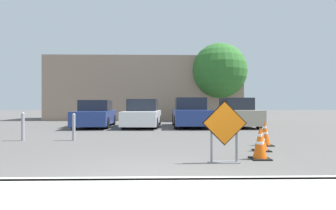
% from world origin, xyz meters
% --- Properties ---
extents(ground_plane, '(96.00, 96.00, 0.00)m').
position_xyz_m(ground_plane, '(0.00, 10.00, 0.00)').
color(ground_plane, '#565451').
extents(curb_lip, '(28.61, 0.20, 0.14)m').
position_xyz_m(curb_lip, '(0.00, 0.00, 0.07)').
color(curb_lip, '#ADAAA3').
rests_on(curb_lip, ground_plane).
extents(road_closed_sign, '(0.96, 0.20, 1.34)m').
position_xyz_m(road_closed_sign, '(1.44, 1.62, 0.72)').
color(road_closed_sign, black).
rests_on(road_closed_sign, ground_plane).
extents(traffic_cone_nearest, '(0.43, 0.43, 0.75)m').
position_xyz_m(traffic_cone_nearest, '(2.35, 2.02, 0.37)').
color(traffic_cone_nearest, black).
rests_on(traffic_cone_nearest, ground_plane).
extents(traffic_cone_second, '(0.42, 0.42, 0.61)m').
position_xyz_m(traffic_cone_second, '(2.79, 3.06, 0.30)').
color(traffic_cone_second, black).
rests_on(traffic_cone_second, ground_plane).
extents(traffic_cone_third, '(0.44, 0.44, 0.77)m').
position_xyz_m(traffic_cone_third, '(3.25, 3.99, 0.37)').
color(traffic_cone_third, black).
rests_on(traffic_cone_third, ground_plane).
extents(parked_car_nearest, '(2.05, 4.56, 1.50)m').
position_xyz_m(parked_car_nearest, '(-3.66, 10.93, 0.69)').
color(parked_car_nearest, navy).
rests_on(parked_car_nearest, ground_plane).
extents(parked_car_second, '(2.02, 4.76, 1.56)m').
position_xyz_m(parked_car_second, '(-0.99, 10.99, 0.71)').
color(parked_car_second, white).
rests_on(parked_car_second, ground_plane).
extents(parked_car_third, '(1.93, 4.32, 1.64)m').
position_xyz_m(parked_car_third, '(1.68, 10.83, 0.75)').
color(parked_car_third, navy).
rests_on(parked_car_third, ground_plane).
extents(parked_car_fourth, '(1.84, 4.21, 1.64)m').
position_xyz_m(parked_car_fourth, '(4.34, 10.93, 0.74)').
color(parked_car_fourth, '#A39984').
rests_on(parked_car_fourth, ground_plane).
extents(bollard_nearest, '(0.12, 0.12, 0.95)m').
position_xyz_m(bollard_nearest, '(-2.99, 5.25, 0.50)').
color(bollard_nearest, gray).
rests_on(bollard_nearest, ground_plane).
extents(bollard_second, '(0.12, 0.12, 0.99)m').
position_xyz_m(bollard_second, '(-4.74, 5.25, 0.52)').
color(bollard_second, gray).
rests_on(bollard_second, ground_plane).
extents(building_facade_backdrop, '(15.79, 5.00, 5.15)m').
position_xyz_m(building_facade_backdrop, '(-1.36, 19.00, 2.57)').
color(building_facade_backdrop, gray).
rests_on(building_facade_backdrop, ground_plane).
extents(street_tree_behind_lot, '(4.35, 4.35, 6.11)m').
position_xyz_m(street_tree_behind_lot, '(4.62, 16.71, 3.93)').
color(street_tree_behind_lot, '#513823').
rests_on(street_tree_behind_lot, ground_plane).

